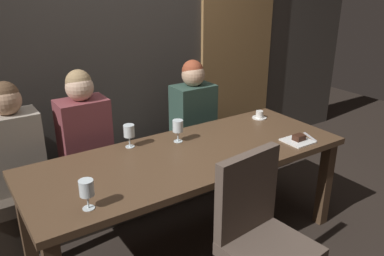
{
  "coord_description": "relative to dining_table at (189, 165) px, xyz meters",
  "views": [
    {
      "loc": [
        -1.32,
        -2.02,
        1.87
      ],
      "look_at": [
        0.13,
        0.17,
        0.84
      ],
      "focal_mm": 36.78,
      "sensor_mm": 36.0,
      "label": 1
    }
  ],
  "objects": [
    {
      "name": "ground",
      "position": [
        0.0,
        0.0,
        -0.65
      ],
      "size": [
        9.0,
        9.0,
        0.0
      ],
      "primitive_type": "plane",
      "color": "black"
    },
    {
      "name": "back_wall_tiled",
      "position": [
        0.0,
        1.22,
        0.85
      ],
      "size": [
        6.0,
        0.12,
        3.0
      ],
      "primitive_type": "cube",
      "color": "#423D38",
      "rests_on": "ground"
    },
    {
      "name": "arched_door",
      "position": [
        1.35,
        1.15,
        0.71
      ],
      "size": [
        0.9,
        0.05,
        2.55
      ],
      "color": "olive",
      "rests_on": "ground"
    },
    {
      "name": "dining_table",
      "position": [
        0.0,
        0.0,
        0.0
      ],
      "size": [
        2.2,
        0.84,
        0.74
      ],
      "color": "#493422",
      "rests_on": "ground"
    },
    {
      "name": "banquette_bench",
      "position": [
        0.0,
        0.7,
        -0.42
      ],
      "size": [
        2.5,
        0.44,
        0.45
      ],
      "color": "#312A23",
      "rests_on": "ground"
    },
    {
      "name": "chair_near_side",
      "position": [
        -0.01,
        -0.72,
        -0.09
      ],
      "size": [
        0.49,
        0.49,
        0.98
      ],
      "color": "brown",
      "rests_on": "ground"
    },
    {
      "name": "diner_redhead",
      "position": [
        -0.97,
        0.72,
        0.16
      ],
      "size": [
        0.36,
        0.24,
        0.77
      ],
      "color": "#9E9384",
      "rests_on": "banquette_bench"
    },
    {
      "name": "diner_bearded",
      "position": [
        -0.49,
        0.68,
        0.17
      ],
      "size": [
        0.36,
        0.24,
        0.79
      ],
      "color": "brown",
      "rests_on": "banquette_bench"
    },
    {
      "name": "diner_far_end",
      "position": [
        0.51,
        0.71,
        0.15
      ],
      "size": [
        0.36,
        0.24,
        0.75
      ],
      "color": "#2D473D",
      "rests_on": "banquette_bench"
    },
    {
      "name": "wine_glass_near_left",
      "position": [
        0.04,
        0.21,
        0.2
      ],
      "size": [
        0.08,
        0.08,
        0.16
      ],
      "color": "silver",
      "rests_on": "dining_table"
    },
    {
      "name": "wine_glass_center_front",
      "position": [
        -0.8,
        -0.28,
        0.2
      ],
      "size": [
        0.08,
        0.08,
        0.16
      ],
      "color": "silver",
      "rests_on": "dining_table"
    },
    {
      "name": "wine_glass_far_left",
      "position": [
        -0.29,
        0.32,
        0.2
      ],
      "size": [
        0.08,
        0.08,
        0.16
      ],
      "color": "silver",
      "rests_on": "dining_table"
    },
    {
      "name": "espresso_cup",
      "position": [
        0.87,
        0.26,
        0.11
      ],
      "size": [
        0.12,
        0.12,
        0.06
      ],
      "color": "white",
      "rests_on": "dining_table"
    },
    {
      "name": "dessert_plate",
      "position": [
        0.76,
        -0.27,
        0.1
      ],
      "size": [
        0.19,
        0.19,
        0.05
      ],
      "color": "white",
      "rests_on": "dining_table"
    },
    {
      "name": "fork_on_table",
      "position": [
        0.9,
        -0.26,
        0.09
      ],
      "size": [
        0.07,
        0.17,
        0.01
      ],
      "primitive_type": "cube",
      "rotation": [
        0.0,
        0.0,
        -0.34
      ],
      "color": "silver",
      "rests_on": "dining_table"
    }
  ]
}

